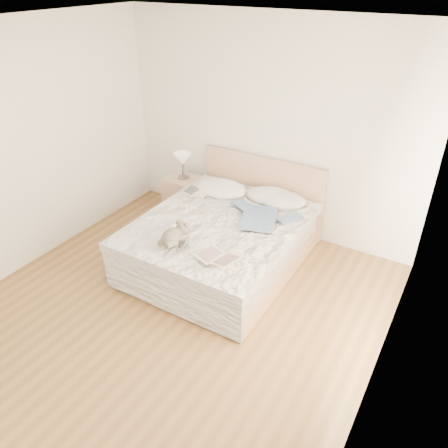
{
  "coord_description": "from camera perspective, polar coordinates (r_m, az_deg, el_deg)",
  "views": [
    {
      "loc": [
        2.23,
        -2.54,
        3.1
      ],
      "look_at": [
        0.09,
        1.05,
        0.62
      ],
      "focal_mm": 35.0,
      "sensor_mm": 36.0,
      "label": 1
    }
  ],
  "objects": [
    {
      "name": "teddy_bear",
      "position": [
        4.53,
        -6.8,
        -2.27
      ],
      "size": [
        0.24,
        0.34,
        0.18
      ],
      "primitive_type": null,
      "rotation": [
        0.0,
        0.0,
        -0.01
      ],
      "color": "brown",
      "rests_on": "bed"
    },
    {
      "name": "window",
      "position": [
        3.29,
        22.26,
        -1.95
      ],
      "size": [
        0.02,
        1.3,
        1.1
      ],
      "primitive_type": "cube",
      "color": "white",
      "rests_on": "wall_right"
    },
    {
      "name": "pillow_right",
      "position": [
        5.36,
        7.68,
        3.11
      ],
      "size": [
        0.66,
        0.55,
        0.17
      ],
      "primitive_type": "ellipsoid",
      "rotation": [
        0.0,
        0.0,
        0.31
      ],
      "color": "silver",
      "rests_on": "bed"
    },
    {
      "name": "pillow_middle",
      "position": [
        5.45,
        6.14,
        3.67
      ],
      "size": [
        0.67,
        0.54,
        0.18
      ],
      "primitive_type": "ellipsoid",
      "rotation": [
        0.0,
        0.0,
        0.23
      ],
      "color": "white",
      "rests_on": "bed"
    },
    {
      "name": "photo_book",
      "position": [
        5.53,
        -3.52,
        4.11
      ],
      "size": [
        0.36,
        0.26,
        0.03
      ],
      "primitive_type": "cube",
      "rotation": [
        0.0,
        0.0,
        -0.05
      ],
      "color": "white",
      "rests_on": "bed"
    },
    {
      "name": "childrens_book",
      "position": [
        4.29,
        -0.77,
        -4.45
      ],
      "size": [
        0.45,
        0.35,
        0.03
      ],
      "primitive_type": "cube",
      "rotation": [
        0.0,
        0.0,
        -0.24
      ],
      "color": "#FDF2CD",
      "rests_on": "bed"
    },
    {
      "name": "wall_back",
      "position": [
        5.56,
        5.68,
        12.22
      ],
      "size": [
        4.0,
        0.02,
        2.7
      ],
      "primitive_type": "cube",
      "color": "white",
      "rests_on": "ground"
    },
    {
      "name": "floor",
      "position": [
        4.58,
        -7.89,
        -12.22
      ],
      "size": [
        4.0,
        4.5,
        0.0
      ],
      "primitive_type": "cube",
      "color": "brown",
      "rests_on": "ground"
    },
    {
      "name": "ceiling",
      "position": [
        3.4,
        -11.37,
        23.41
      ],
      "size": [
        4.0,
        4.5,
        0.0
      ],
      "primitive_type": "cube",
      "color": "silver",
      "rests_on": "ground"
    },
    {
      "name": "table_lamp",
      "position": [
        6.01,
        -5.42,
        8.28
      ],
      "size": [
        0.28,
        0.28,
        0.36
      ],
      "color": "#504B46",
      "rests_on": "nightstand"
    },
    {
      "name": "wall_left",
      "position": [
        5.23,
        -26.74,
        7.84
      ],
      "size": [
        0.02,
        4.5,
        2.7
      ],
      "primitive_type": "cube",
      "color": "white",
      "rests_on": "ground"
    },
    {
      "name": "blouse",
      "position": [
        4.97,
        4.57,
        0.79
      ],
      "size": [
        0.77,
        0.8,
        0.02
      ],
      "primitive_type": null,
      "rotation": [
        0.0,
        0.0,
        0.32
      ],
      "color": "#3F5877",
      "rests_on": "bed"
    },
    {
      "name": "bed",
      "position": [
        5.17,
        -0.05,
        -2.04
      ],
      "size": [
        1.72,
        2.14,
        1.0
      ],
      "color": "tan",
      "rests_on": "floor"
    },
    {
      "name": "nightstand",
      "position": [
        6.24,
        -5.37,
        3.69
      ],
      "size": [
        0.46,
        0.41,
        0.56
      ],
      "primitive_type": "cube",
      "rotation": [
        0.0,
        0.0,
        -0.02
      ],
      "color": "tan",
      "rests_on": "floor"
    },
    {
      "name": "wall_right",
      "position": [
        3.09,
        21.03,
        -6.18
      ],
      "size": [
        0.02,
        4.5,
        2.7
      ],
      "primitive_type": "cube",
      "color": "white",
      "rests_on": "ground"
    },
    {
      "name": "pillow_left",
      "position": [
        5.6,
        -0.37,
        4.66
      ],
      "size": [
        0.7,
        0.51,
        0.2
      ],
      "primitive_type": "ellipsoid",
      "rotation": [
        0.0,
        0.0,
        0.06
      ],
      "color": "white",
      "rests_on": "bed"
    }
  ]
}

